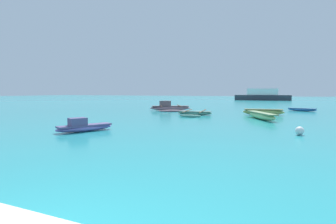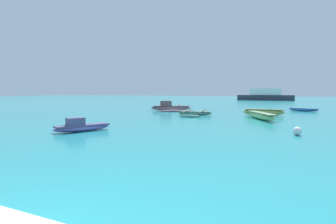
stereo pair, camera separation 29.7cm
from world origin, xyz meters
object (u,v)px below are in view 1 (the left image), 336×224
Objects in this scene: moored_boat_0 at (84,127)px; mooring_buoy_1 at (300,131)px; moored_boat_4 at (261,115)px; moored_boat_5 at (195,113)px; distant_ferry at (262,96)px; moored_boat_3 at (302,109)px; moored_boat_2 at (263,112)px; moored_boat_1 at (169,107)px.

moored_boat_0 is 7.40× the size of mooring_buoy_1.
moored_boat_4 reaches higher than moored_boat_5.
distant_ferry reaches higher than mooring_buoy_1.
moored_boat_0 is at bearing -109.65° from moored_boat_5.
mooring_buoy_1 is at bearing -73.55° from moored_boat_3.
moored_boat_3 is (10.46, 19.22, -0.07)m from moored_boat_0.
moored_boat_4 is (0.10, -3.49, -0.01)m from moored_boat_2.
moored_boat_2 is 0.73× the size of moored_boat_5.
moored_boat_0 is 53.92m from distant_ferry.
moored_boat_4 is at bearing -86.13° from distant_ferry.
moored_boat_2 is at bearing 13.58° from moored_boat_5.
moored_boat_4 is (7.37, 9.38, 0.03)m from moored_boat_0.
moored_boat_3 is at bearing -79.99° from distant_ferry.
moored_boat_0 is 0.23× the size of distant_ferry.
moored_boat_0 reaches higher than mooring_buoy_1.
mooring_buoy_1 is at bearing -86.58° from moored_boat_2.
moored_boat_0 is 0.54× the size of moored_boat_1.
moored_boat_1 is 9.44m from moored_boat_2.
moored_boat_2 is at bearing -96.59° from moored_boat_3.
moored_boat_1 is at bearing 158.87° from moored_boat_2.
moored_boat_3 is 11.89m from moored_boat_5.
moored_boat_3 is at bearing 36.74° from moored_boat_5.
mooring_buoy_1 is at bearing -9.10° from moored_boat_4.
moored_boat_2 is (7.26, 12.86, 0.04)m from moored_boat_0.
moored_boat_0 is at bearing -65.17° from moored_boat_4.
moored_boat_3 is 0.23× the size of distant_ferry.
moored_boat_4 is at bearing -97.25° from moored_boat_2.
distant_ferry is at bearing 156.87° from moored_boat_4.
distant_ferry reaches higher than moored_boat_0.
moored_boat_1 is at bearing -140.53° from moored_boat_3.
moored_boat_0 reaches higher than moored_boat_4.
moored_boat_1 is at bearing -147.41° from moored_boat_4.
moored_boat_5 is (-8.36, -8.46, 0.00)m from moored_boat_3.
moored_boat_1 is at bearing -99.24° from distant_ferry.
distant_ferry is (-2.90, 40.88, 0.80)m from moored_boat_2.
moored_boat_3 is at bearing 54.35° from moored_boat_2.
moored_boat_4 is at bearing -23.29° from moored_boat_5.
moored_boat_5 is 10.66m from mooring_buoy_1.
moored_boat_1 reaches higher than moored_boat_3.
mooring_buoy_1 reaches higher than moored_boat_3.
moored_boat_3 is at bearing -1.98° from moored_boat_0.
moored_boat_5 is at bearing 15.53° from moored_boat_0.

